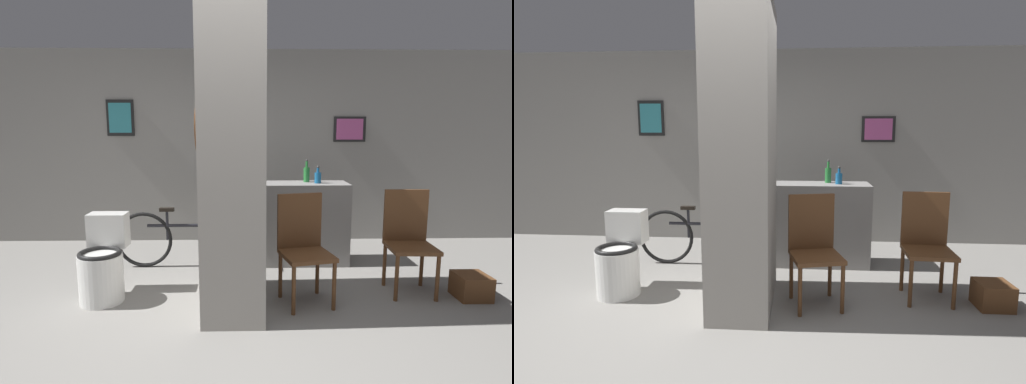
# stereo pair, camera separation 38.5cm
# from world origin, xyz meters

# --- Properties ---
(ground_plane) EXTENTS (14.00, 14.00, 0.00)m
(ground_plane) POSITION_xyz_m (0.00, 0.00, 0.00)
(ground_plane) COLOR gray
(wall_back) EXTENTS (8.00, 0.09, 2.60)m
(wall_back) POSITION_xyz_m (-0.00, 2.63, 1.30)
(wall_back) COLOR gray
(wall_back) RESTS_ON ground_plane
(pillar_center) EXTENTS (0.54, 1.03, 2.60)m
(pillar_center) POSITION_xyz_m (-0.02, 0.52, 1.30)
(pillar_center) COLOR gray
(pillar_center) RESTS_ON ground_plane
(counter_shelf) EXTENTS (1.22, 0.44, 0.94)m
(counter_shelf) POSITION_xyz_m (0.65, 1.63, 0.47)
(counter_shelf) COLOR gray
(counter_shelf) RESTS_ON ground_plane
(toilet) EXTENTS (0.39, 0.55, 0.76)m
(toilet) POSITION_xyz_m (-1.23, 0.64, 0.32)
(toilet) COLOR silver
(toilet) RESTS_ON ground_plane
(chair_near_pillar) EXTENTS (0.50, 0.50, 0.97)m
(chair_near_pillar) POSITION_xyz_m (0.60, 0.57, 0.53)
(chair_near_pillar) COLOR brown
(chair_near_pillar) RESTS_ON ground_plane
(chair_by_doorway) EXTENTS (0.44, 0.44, 0.97)m
(chair_by_doorway) POSITION_xyz_m (1.64, 0.78, 0.53)
(chair_by_doorway) COLOR brown
(chair_by_doorway) RESTS_ON ground_plane
(bicycle) EXTENTS (1.70, 0.42, 0.68)m
(bicycle) POSITION_xyz_m (-0.53, 1.49, 0.33)
(bicycle) COLOR black
(bicycle) RESTS_ON ground_plane
(bottle_tall) EXTENTS (0.07, 0.07, 0.27)m
(bottle_tall) POSITION_xyz_m (0.79, 1.72, 1.04)
(bottle_tall) COLOR #267233
(bottle_tall) RESTS_ON counter_shelf
(bottle_short) EXTENTS (0.08, 0.08, 0.20)m
(bottle_short) POSITION_xyz_m (0.90, 1.61, 1.01)
(bottle_short) COLOR #19598C
(bottle_short) RESTS_ON counter_shelf
(floor_crate) EXTENTS (0.28, 0.28, 0.23)m
(floor_crate) POSITION_xyz_m (2.17, 0.57, 0.11)
(floor_crate) COLOR brown
(floor_crate) RESTS_ON ground_plane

